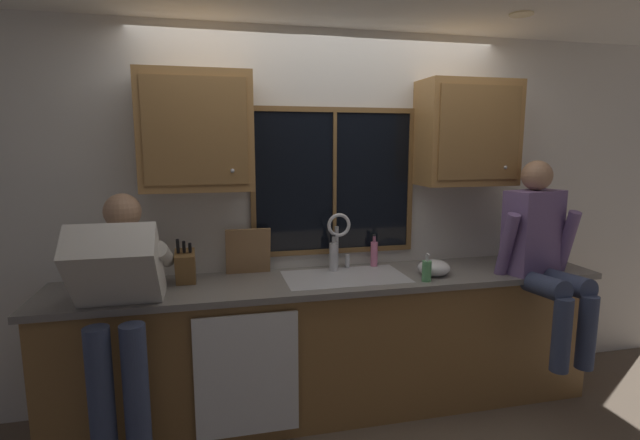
# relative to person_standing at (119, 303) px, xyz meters

# --- Properties ---
(back_wall) EXTENTS (5.93, 0.12, 2.55)m
(back_wall) POSITION_rel_person_standing_xyz_m (1.27, 0.65, 0.33)
(back_wall) COLOR silver
(back_wall) RESTS_ON floor
(ceiling_downlight_right) EXTENTS (0.14, 0.14, 0.01)m
(ceiling_downlight_right) POSITION_rel_person_standing_xyz_m (2.33, -0.01, 1.60)
(ceiling_downlight_right) COLOR #FFEAB2
(window_glass) EXTENTS (1.10, 0.02, 0.95)m
(window_glass) POSITION_rel_person_standing_xyz_m (1.34, 0.58, 0.58)
(window_glass) COLOR black
(window_frame_top) EXTENTS (1.17, 0.02, 0.04)m
(window_frame_top) POSITION_rel_person_standing_xyz_m (1.34, 0.57, 1.08)
(window_frame_top) COLOR brown
(window_frame_bottom) EXTENTS (1.17, 0.02, 0.04)m
(window_frame_bottom) POSITION_rel_person_standing_xyz_m (1.34, 0.57, 0.09)
(window_frame_bottom) COLOR brown
(window_frame_left) EXTENTS (0.04, 0.02, 0.95)m
(window_frame_left) POSITION_rel_person_standing_xyz_m (0.78, 0.57, 0.58)
(window_frame_left) COLOR brown
(window_frame_right) EXTENTS (0.03, 0.02, 0.95)m
(window_frame_right) POSITION_rel_person_standing_xyz_m (1.91, 0.57, 0.58)
(window_frame_right) COLOR brown
(window_mullion_center) EXTENTS (0.02, 0.02, 0.95)m
(window_mullion_center) POSITION_rel_person_standing_xyz_m (1.34, 0.57, 0.58)
(window_mullion_center) COLOR brown
(lower_cabinet_run) EXTENTS (3.53, 0.58, 0.88)m
(lower_cabinet_run) POSITION_rel_person_standing_xyz_m (1.27, 0.30, -0.50)
(lower_cabinet_run) COLOR olive
(lower_cabinet_run) RESTS_ON floor
(countertop) EXTENTS (3.59, 0.62, 0.04)m
(countertop) POSITION_rel_person_standing_xyz_m (1.27, 0.28, -0.04)
(countertop) COLOR slate
(countertop) RESTS_ON lower_cabinet_run
(dishwasher_front) EXTENTS (0.60, 0.02, 0.74)m
(dishwasher_front) POSITION_rel_person_standing_xyz_m (0.67, -0.02, -0.48)
(dishwasher_front) COLOR white
(upper_cabinet_left) EXTENTS (0.67, 0.36, 0.72)m
(upper_cabinet_left) POSITION_rel_person_standing_xyz_m (0.43, 0.42, 0.92)
(upper_cabinet_left) COLOR #9E703D
(upper_cabinet_right) EXTENTS (0.67, 0.36, 0.72)m
(upper_cabinet_right) POSITION_rel_person_standing_xyz_m (2.26, 0.42, 0.92)
(upper_cabinet_right) COLOR #9E703D
(sink) EXTENTS (0.80, 0.46, 0.21)m
(sink) POSITION_rel_person_standing_xyz_m (1.34, 0.29, -0.12)
(sink) COLOR #B7B7BC
(sink) RESTS_ON lower_cabinet_run
(faucet) EXTENTS (0.18, 0.09, 0.40)m
(faucet) POSITION_rel_person_standing_xyz_m (1.35, 0.47, 0.23)
(faucet) COLOR silver
(faucet) RESTS_ON countertop
(person_standing) EXTENTS (0.53, 0.71, 1.51)m
(person_standing) POSITION_rel_person_standing_xyz_m (0.00, 0.00, 0.00)
(person_standing) COLOR #384260
(person_standing) RESTS_ON floor
(person_sitting_on_counter) EXTENTS (0.54, 0.64, 1.26)m
(person_sitting_on_counter) POSITION_rel_person_standing_xyz_m (2.62, 0.02, 0.16)
(person_sitting_on_counter) COLOR #384260
(person_sitting_on_counter) RESTS_ON countertop
(knife_block) EXTENTS (0.12, 0.18, 0.32)m
(knife_block) POSITION_rel_person_standing_xyz_m (0.33, 0.36, 0.09)
(knife_block) COLOR brown
(knife_block) RESTS_ON countertop
(cutting_board) EXTENTS (0.30, 0.09, 0.32)m
(cutting_board) POSITION_rel_person_standing_xyz_m (0.73, 0.51, 0.13)
(cutting_board) COLOR #997047
(cutting_board) RESTS_ON countertop
(mixing_bowl) EXTENTS (0.22, 0.22, 0.11)m
(mixing_bowl) POSITION_rel_person_standing_xyz_m (1.94, 0.20, 0.03)
(mixing_bowl) COLOR silver
(mixing_bowl) RESTS_ON countertop
(soap_dispenser) EXTENTS (0.06, 0.07, 0.18)m
(soap_dispenser) POSITION_rel_person_standing_xyz_m (1.82, 0.07, 0.05)
(soap_dispenser) COLOR #59A566
(soap_dispenser) RESTS_ON countertop
(bottle_green_glass) EXTENTS (0.05, 0.05, 0.23)m
(bottle_green_glass) POSITION_rel_person_standing_xyz_m (1.62, 0.51, 0.07)
(bottle_green_glass) COLOR pink
(bottle_green_glass) RESTS_ON countertop
(bottle_tall_clear) EXTENTS (0.06, 0.06, 0.26)m
(bottle_tall_clear) POSITION_rel_person_standing_xyz_m (1.31, 0.45, 0.08)
(bottle_tall_clear) COLOR #B7B7BC
(bottle_tall_clear) RESTS_ON countertop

